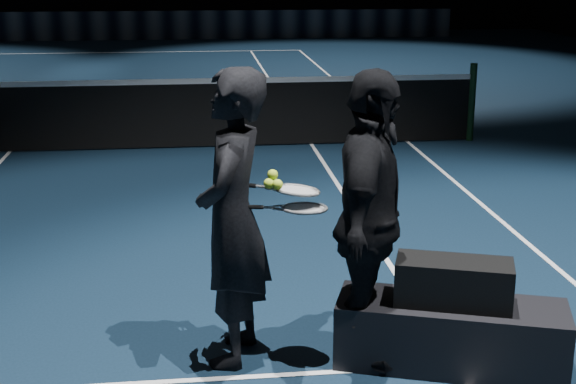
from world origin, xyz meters
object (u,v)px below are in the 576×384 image
player_bench (450,334)px  player_a (233,219)px  racket_bag (454,282)px  racket_upper (297,190)px  racket_lower (305,208)px  player_b (369,222)px  tennis_balls (273,181)px

player_bench → player_a: 1.57m
racket_bag → racket_upper: size_ratio=1.05×
player_a → racket_upper: 0.44m
player_bench → player_a: bearing=-173.0°
racket_lower → player_b: bearing=-0.0°
player_b → racket_lower: player_b is taller
racket_bag → player_b: player_b is taller
player_b → player_a: bearing=98.3°
player_bench → racket_lower: (-0.91, 0.20, 0.81)m
racket_bag → racket_upper: racket_upper is taller
player_bench → tennis_balls: 1.50m
player_bench → racket_bag: (0.00, 0.00, 0.36)m
player_bench → racket_upper: bearing=-175.6°
racket_lower → player_a: bearing=180.0°
racket_upper → racket_lower: bearing=-42.7°
player_bench → racket_upper: 1.35m
racket_lower → tennis_balls: (-0.19, 0.04, 0.17)m
player_bench → racket_bag: bearing=0.0°
player_a → racket_upper: size_ratio=2.79×
player_bench → racket_lower: 1.24m
racket_upper → racket_bag: bearing=-7.2°
player_bench → player_a: player_a is taller
racket_lower → racket_upper: (-0.04, 0.05, 0.10)m
player_b → racket_lower: size_ratio=2.79×
player_a → tennis_balls: player_a is taller
player_bench → racket_lower: racket_lower is taller
player_b → tennis_balls: size_ratio=15.80×
player_a → racket_lower: player_a is taller
racket_bag → tennis_balls: bearing=-173.4°
racket_bag → player_a: 1.43m
player_a → tennis_balls: 0.36m
tennis_balls → racket_upper: bearing=2.5°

